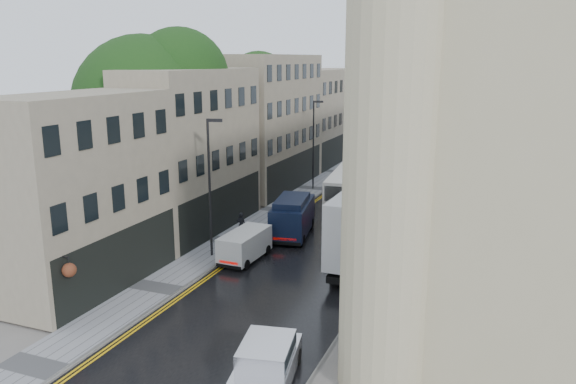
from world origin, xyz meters
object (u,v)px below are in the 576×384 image
Objects in this scene: cream_bus at (331,197)px; lamp_post_far at (313,146)px; lamp_post_near at (210,189)px; tree_near at (146,131)px; silver_hatchback at (230,384)px; tree_far at (236,122)px; navy_van at (272,222)px; white_van at (221,251)px; white_lorry at (335,237)px; pedestrian at (241,225)px.

cream_bus is 1.54× the size of lamp_post_far.
tree_near is at bearing 139.51° from lamp_post_near.
lamp_post_near is (-8.04, 13.09, 3.38)m from silver_hatchback.
navy_van is at bearing -55.24° from tree_far.
navy_van is (1.10, 4.85, 0.50)m from white_van.
white_lorry reaches higher than white_van.
lamp_post_far reaches higher than pedestrian.
white_lorry is 1.09× the size of lamp_post_far.
cream_bus is (10.80, -5.94, -4.53)m from tree_far.
pedestrian is at bearing -127.20° from cream_bus.
navy_van is (-5.48, 4.07, -0.88)m from white_lorry.
lamp_post_near is at bearing -103.78° from lamp_post_far.
tree_far is 15.43m from pedestrian.
tree_far is at bearing 144.46° from cream_bus.
white_van is 3.74m from lamp_post_near.
cream_bus is 9.89m from lamp_post_far.
silver_hatchback is 18.68m from pedestrian.
navy_van is at bearing 44.74° from lamp_post_near.
cream_bus is 24.15m from silver_hatchback.
tree_far is 20.20m from white_van.
pedestrian is 15.77m from lamp_post_far.
tree_near reaches higher than lamp_post_far.
lamp_post_near is at bearing -28.07° from tree_near.
tree_near is 10.82m from navy_van.
white_lorry is at bearing 150.74° from pedestrian.
white_lorry is at bearing -14.99° from lamp_post_near.
silver_hatchback is 33.56m from lamp_post_far.
tree_near reaches higher than silver_hatchback.
navy_van reaches higher than silver_hatchback.
navy_van is 16.01m from lamp_post_far.
tree_far reaches higher than white_van.
tree_near is 1.13× the size of cream_bus.
cream_bus is at bearing 88.24° from silver_hatchback.
lamp_post_near is at bearing -68.40° from tree_far.
lamp_post_near is at bearing 177.78° from white_lorry.
lamp_post_far is (-0.30, 15.46, 3.13)m from pedestrian.
navy_van is 2.32m from pedestrian.
white_lorry is at bearing -49.63° from tree_far.
tree_near is 8.28m from lamp_post_near.
silver_hatchback is 13.72m from white_van.
white_lorry is 1.05× the size of lamp_post_near.
lamp_post_far is (6.43, 2.60, -2.12)m from tree_far.
navy_van is (-1.80, -7.03, -0.27)m from cream_bus.
tree_near is at bearing -91.32° from tree_far.
tree_far is at bearing 115.84° from white_van.
silver_hatchback is at bearing -88.92° from white_lorry.
tree_near is 2.52× the size of navy_van.
white_van reaches higher than silver_hatchback.
lamp_post_far is at bearing 96.06° from white_van.
white_van is at bearing -53.73° from lamp_post_near.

